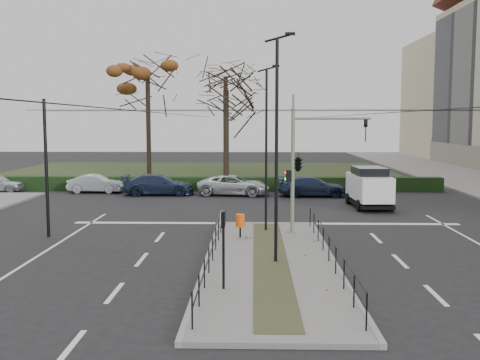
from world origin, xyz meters
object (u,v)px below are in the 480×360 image
(rust_tree, at_px, (148,78))
(info_panel, at_px, (223,227))
(parked_car_fifth, at_px, (312,187))
(bare_tree_center, at_px, (226,84))
(traffic_light, at_px, (300,161))
(bare_tree_near, at_px, (226,97))
(parked_car_third, at_px, (159,185))
(parked_car_fourth, at_px, (234,185))
(white_van, at_px, (369,186))
(parked_car_second, at_px, (96,184))
(streetlamp_median_far, at_px, (267,147))
(litter_bin, at_px, (240,221))
(streetlamp_median_near, at_px, (277,148))

(rust_tree, bearing_deg, info_panel, -76.18)
(parked_car_fifth, bearing_deg, bare_tree_center, 20.91)
(traffic_light, height_order, bare_tree_near, bare_tree_near)
(parked_car_third, height_order, parked_car_fourth, parked_car_third)
(white_van, bearing_deg, bare_tree_center, 112.63)
(parked_car_second, height_order, parked_car_third, parked_car_third)
(streetlamp_median_far, bearing_deg, rust_tree, 110.66)
(info_panel, relative_size, parked_car_third, 0.48)
(parked_car_second, distance_m, bare_tree_center, 20.15)
(traffic_light, relative_size, litter_bin, 5.53)
(traffic_light, relative_size, streetlamp_median_near, 0.69)
(parked_car_third, relative_size, bare_tree_near, 0.50)
(info_panel, bearing_deg, traffic_light, 70.94)
(traffic_light, bearing_deg, rust_tree, 112.85)
(parked_car_second, relative_size, rust_tree, 0.33)
(streetlamp_median_near, bearing_deg, parked_car_third, 111.31)
(info_panel, relative_size, parked_car_second, 0.60)
(streetlamp_median_near, xyz_separation_m, bare_tree_center, (-3.58, 36.34, 4.55))
(parked_car_fourth, relative_size, parked_car_fifth, 1.07)
(parked_car_third, relative_size, rust_tree, 0.41)
(parked_car_second, xyz_separation_m, parked_car_third, (4.64, -1.11, 0.07))
(bare_tree_near, bearing_deg, info_panel, -87.38)
(info_panel, xyz_separation_m, white_van, (7.64, 16.69, -0.73))
(traffic_light, height_order, parked_car_fifth, traffic_light)
(parked_car_third, distance_m, rust_tree, 17.34)
(parked_car_third, distance_m, parked_car_fifth, 10.49)
(parked_car_second, height_order, parked_car_fourth, parked_car_fourth)
(rust_tree, relative_size, bare_tree_near, 1.21)
(bare_tree_center, xyz_separation_m, parked_car_fifth, (6.73, -18.05, -8.03))
(white_van, distance_m, parked_car_fifth, 5.61)
(parked_car_fourth, bearing_deg, streetlamp_median_near, -166.79)
(streetlamp_median_far, relative_size, bare_tree_near, 0.76)
(bare_tree_near, bearing_deg, parked_car_fourth, -81.47)
(litter_bin, bearing_deg, bare_tree_near, 94.51)
(rust_tree, bearing_deg, parked_car_third, -77.04)
(litter_bin, height_order, parked_car_fourth, parked_car_fourth)
(litter_bin, xyz_separation_m, white_van, (7.32, 9.32, 0.40))
(traffic_light, distance_m, parked_car_second, 19.93)
(parked_car_fourth, distance_m, rust_tree, 19.05)
(parked_car_third, relative_size, parked_car_fourth, 0.98)
(parked_car_fourth, xyz_separation_m, rust_tree, (-8.58, 14.80, 8.37))
(streetlamp_median_far, xyz_separation_m, parked_car_third, (-7.10, 13.06, -3.18))
(parked_car_fourth, bearing_deg, parked_car_third, 96.76)
(traffic_light, xyz_separation_m, parked_car_second, (-13.20, 14.69, -2.67))
(streetlamp_median_near, height_order, parked_car_second, streetlamp_median_near)
(litter_bin, height_order, info_panel, info_panel)
(bare_tree_center, bearing_deg, streetlamp_median_near, -84.38)
(streetlamp_median_far, distance_m, parked_car_second, 18.69)
(rust_tree, bearing_deg, parked_car_second, -95.15)
(streetlamp_median_near, height_order, bare_tree_near, bare_tree_near)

